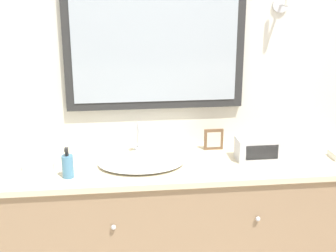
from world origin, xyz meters
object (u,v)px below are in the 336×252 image
soap_bottle (68,166)px  picture_frame (214,139)px  appliance_box (259,149)px  sink_basin (141,161)px

soap_bottle → picture_frame: size_ratio=1.28×
soap_bottle → picture_frame: (0.79, 0.30, 0.00)m
picture_frame → soap_bottle: bearing=-159.2°
soap_bottle → appliance_box: (1.00, 0.13, -0.00)m
picture_frame → appliance_box: bearing=-39.0°
appliance_box → picture_frame: size_ratio=1.99×
sink_basin → soap_bottle: sink_basin is taller
sink_basin → appliance_box: size_ratio=1.86×
sink_basin → appliance_box: sink_basin is taller
soap_bottle → picture_frame: 0.85m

